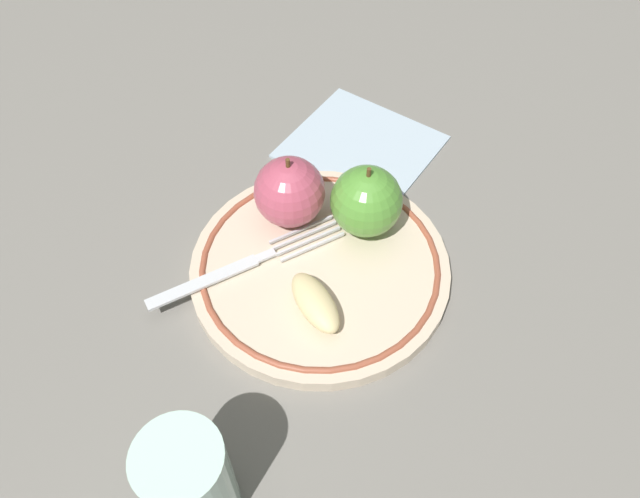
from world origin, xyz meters
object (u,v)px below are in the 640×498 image
at_px(plate, 320,267).
at_px(apple_slice_front, 315,303).
at_px(apple_second_whole, 289,192).
at_px(napkin_folded, 361,146).
at_px(fork, 241,266).
at_px(apple_red_whole, 367,202).
at_px(drinking_glass, 189,482).

xyz_separation_m(plate, apple_slice_front, (0.03, 0.04, 0.02)).
bearing_deg(apple_second_whole, napkin_folded, -161.29).
bearing_deg(plate, napkin_folded, -143.17).
distance_m(apple_slice_front, fork, 0.08).
distance_m(plate, napkin_folded, 0.18).
height_order(apple_second_whole, napkin_folded, apple_second_whole).
distance_m(plate, fork, 0.07).
distance_m(apple_second_whole, apple_slice_front, 0.11).
relative_size(plate, apple_second_whole, 3.18).
height_order(apple_red_whole, fork, apple_red_whole).
bearing_deg(apple_slice_front, apple_red_whole, -55.28).
distance_m(apple_second_whole, fork, 0.08).
xyz_separation_m(plate, apple_red_whole, (-0.06, -0.01, 0.04)).
relative_size(fork, napkin_folded, 1.28).
relative_size(drinking_glass, napkin_folded, 0.67).
distance_m(apple_second_whole, drinking_glass, 0.27).
xyz_separation_m(apple_red_whole, apple_second_whole, (0.05, -0.05, 0.00)).
distance_m(apple_slice_front, napkin_folded, 0.23).
bearing_deg(apple_red_whole, plate, 7.04).
height_order(fork, drinking_glass, drinking_glass).
bearing_deg(apple_red_whole, fork, -15.14).
bearing_deg(napkin_folded, apple_second_whole, 18.71).
relative_size(apple_slice_front, napkin_folded, 0.45).
bearing_deg(fork, apple_red_whole, -5.47).
bearing_deg(drinking_glass, apple_second_whole, -140.92).
bearing_deg(apple_red_whole, apple_second_whole, -48.14).
bearing_deg(apple_second_whole, apple_slice_front, 64.55).
relative_size(fork, drinking_glass, 1.91).
distance_m(fork, drinking_glass, 0.21).
xyz_separation_m(plate, fork, (0.06, -0.04, 0.01)).
height_order(apple_second_whole, fork, apple_second_whole).
height_order(apple_red_whole, drinking_glass, drinking_glass).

